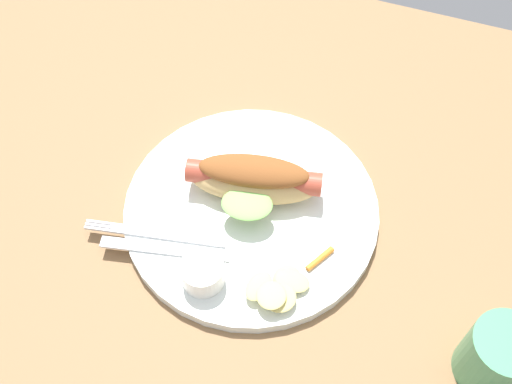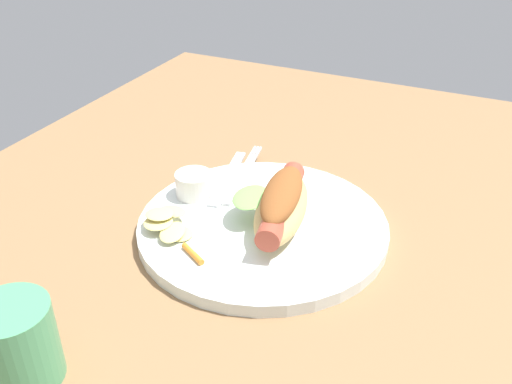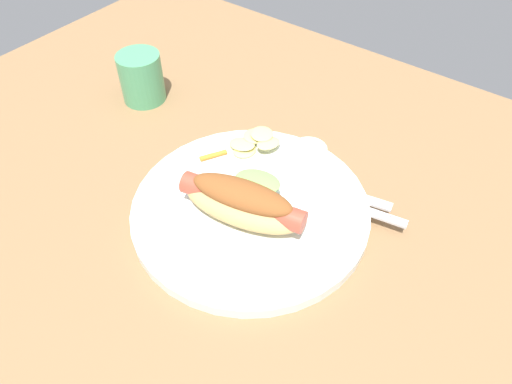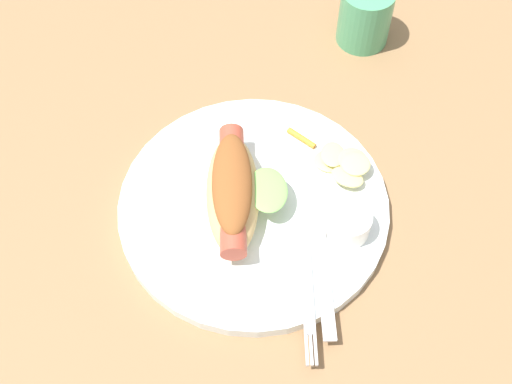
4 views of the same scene
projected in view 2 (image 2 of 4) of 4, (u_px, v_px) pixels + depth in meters
The scene contains 9 objects.
ground_plane at pixel (246, 242), 71.80cm from camera, with size 120.00×90.00×1.80cm, color olive.
plate at pixel (263, 226), 71.63cm from camera, with size 30.82×30.82×1.60cm, color white.
hot_dog at pixel (281, 204), 69.31cm from camera, with size 16.41×10.72×5.64cm.
sauce_ramekin at pixel (194, 184), 75.77cm from camera, with size 4.84×4.84×3.17cm, color white.
fork at pixel (243, 175), 80.77cm from camera, with size 16.84×4.28×0.40cm.
knife at pixel (228, 178), 80.12cm from camera, with size 15.18×1.40×0.36cm, color silver.
chips_pile at pixel (168, 223), 69.08cm from camera, with size 7.13×7.31×2.03cm.
carrot_garnish at pixel (194, 255), 64.71cm from camera, with size 2.62×3.82×0.72cm.
drinking_cup at pixel (17, 344), 50.43cm from camera, with size 7.03×7.03×8.08cm, color #4C9E6B.
Camera 2 is at (52.24, 25.93, 41.46)cm, focal length 40.58 mm.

